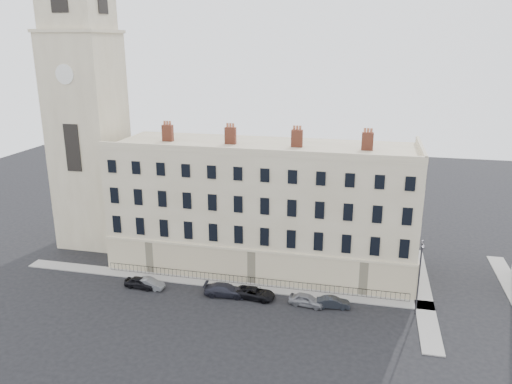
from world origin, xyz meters
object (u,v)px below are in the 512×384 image
at_px(car_c, 225,290).
at_px(car_a, 140,283).
at_px(car_d, 255,293).
at_px(streetlamp, 419,274).
at_px(car_e, 307,300).
at_px(car_b, 149,283).
at_px(car_f, 333,302).

bearing_deg(car_c, car_a, 87.70).
bearing_deg(car_d, car_c, 99.16).
bearing_deg(streetlamp, car_e, -179.79).
bearing_deg(car_b, car_f, -83.42).
relative_size(car_f, streetlamp, 0.43).
height_order(car_a, car_b, car_a).
distance_m(car_b, car_d, 12.20).
xyz_separation_m(car_d, streetlamp, (16.72, 0.35, 3.90)).
bearing_deg(car_d, streetlamp, -82.55).
xyz_separation_m(car_c, streetlamp, (20.05, 0.52, 3.83)).
distance_m(car_a, car_f, 21.62).
distance_m(car_e, streetlamp, 11.75).
distance_m(car_c, streetlamp, 20.42).
bearing_deg(car_c, car_f, -93.97).
xyz_separation_m(car_a, car_e, (18.85, 0.24, 0.02)).
bearing_deg(car_f, streetlamp, -93.43).
distance_m(car_d, car_e, 5.64).
distance_m(car_b, car_f, 20.60).
bearing_deg(car_a, car_f, -85.17).
height_order(car_c, car_d, car_c).
relative_size(car_c, car_e, 1.24).
relative_size(car_b, car_d, 0.82).
height_order(car_b, car_e, car_e).
bearing_deg(car_f, car_d, 82.95).
height_order(car_d, car_e, car_e).
xyz_separation_m(car_e, car_f, (2.77, 0.20, -0.07)).
relative_size(car_a, car_f, 1.06).
xyz_separation_m(car_d, car_f, (8.40, -0.09, -0.03)).
bearing_deg(car_e, car_f, -78.18).
bearing_deg(streetlamp, car_f, 179.95).
distance_m(car_c, car_e, 8.97).
xyz_separation_m(car_b, streetlamp, (28.91, 0.79, 3.92)).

